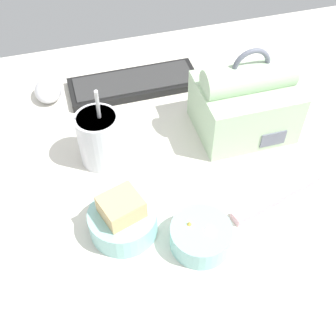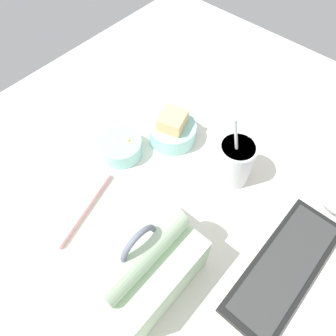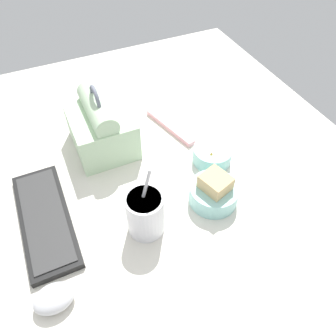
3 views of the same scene
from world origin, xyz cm
name	(u,v)px [view 3 (image 3 of 3)]	position (x,y,z in cm)	size (l,w,h in cm)	color
desk_surface	(171,177)	(0.00, 0.00, 1.00)	(140.00, 110.00, 2.00)	silver
keyboard	(45,218)	(-1.10, 33.33, 3.02)	(30.99, 11.08, 2.10)	black
lunch_bag	(101,127)	(18.19, 12.91, 9.11)	(19.62, 16.31, 19.95)	#B7D6AD
soup_cup	(145,213)	(-12.69, 12.14, 7.90)	(8.47, 8.47, 18.87)	silver
bento_bowl_sandwich	(214,192)	(-12.11, -6.01, 5.24)	(12.02, 12.02, 8.67)	#93D1CC
bento_bowl_snacks	(213,155)	(-0.36, -12.48, 4.37)	(10.61, 10.61, 5.33)	#93D1CC
computer_mouse	(54,298)	(-21.30, 35.06, 3.99)	(6.20, 8.16, 3.98)	silver
chopstick_case	(170,127)	(16.92, -7.46, 2.80)	(19.87, 7.66, 1.60)	pink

